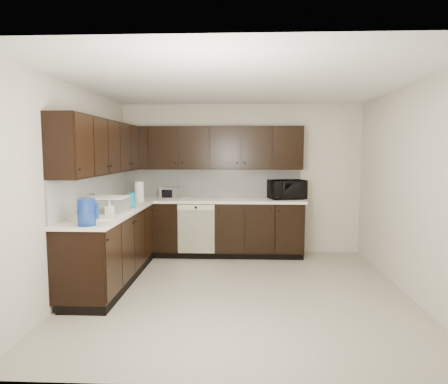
# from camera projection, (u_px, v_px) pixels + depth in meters

# --- Properties ---
(floor) EXTENTS (4.00, 4.00, 0.00)m
(floor) POSITION_uv_depth(u_px,v_px,m) (240.00, 291.00, 4.90)
(floor) COLOR #A59D89
(floor) RESTS_ON ground
(ceiling) EXTENTS (4.00, 4.00, 0.00)m
(ceiling) POSITION_uv_depth(u_px,v_px,m) (241.00, 84.00, 4.64)
(ceiling) COLOR white
(ceiling) RESTS_ON wall_back
(wall_back) EXTENTS (4.00, 0.02, 2.50)m
(wall_back) POSITION_uv_depth(u_px,v_px,m) (241.00, 179.00, 6.76)
(wall_back) COLOR beige
(wall_back) RESTS_ON floor
(wall_left) EXTENTS (0.02, 4.00, 2.50)m
(wall_left) POSITION_uv_depth(u_px,v_px,m) (77.00, 190.00, 4.86)
(wall_left) COLOR beige
(wall_left) RESTS_ON floor
(wall_right) EXTENTS (0.02, 4.00, 2.50)m
(wall_right) POSITION_uv_depth(u_px,v_px,m) (411.00, 191.00, 4.68)
(wall_right) COLOR beige
(wall_right) RESTS_ON floor
(wall_front) EXTENTS (4.00, 0.02, 2.50)m
(wall_front) POSITION_uv_depth(u_px,v_px,m) (240.00, 218.00, 2.78)
(wall_front) COLOR beige
(wall_front) RESTS_ON floor
(lower_cabinets) EXTENTS (3.00, 2.80, 0.90)m
(lower_cabinets) POSITION_uv_depth(u_px,v_px,m) (174.00, 238.00, 6.00)
(lower_cabinets) COLOR black
(lower_cabinets) RESTS_ON floor
(countertop) EXTENTS (3.03, 2.83, 0.04)m
(countertop) POSITION_uv_depth(u_px,v_px,m) (173.00, 205.00, 5.95)
(countertop) COLOR white
(countertop) RESTS_ON lower_cabinets
(backsplash) EXTENTS (3.00, 2.80, 0.48)m
(backsplash) POSITION_uv_depth(u_px,v_px,m) (162.00, 186.00, 6.14)
(backsplash) COLOR silver
(backsplash) RESTS_ON countertop
(upper_cabinets) EXTENTS (3.00, 2.80, 0.70)m
(upper_cabinets) POSITION_uv_depth(u_px,v_px,m) (167.00, 148.00, 5.96)
(upper_cabinets) COLOR black
(upper_cabinets) RESTS_ON wall_back
(dishwasher) EXTENTS (0.58, 0.04, 0.78)m
(dishwasher) POSITION_uv_depth(u_px,v_px,m) (196.00, 226.00, 6.27)
(dishwasher) COLOR beige
(dishwasher) RESTS_ON lower_cabinets
(sink) EXTENTS (0.54, 0.82, 0.42)m
(sink) POSITION_uv_depth(u_px,v_px,m) (103.00, 220.00, 4.87)
(sink) COLOR beige
(sink) RESTS_ON countertop
(microwave) EXTENTS (0.64, 0.51, 0.31)m
(microwave) POSITION_uv_depth(u_px,v_px,m) (287.00, 190.00, 6.49)
(microwave) COLOR black
(microwave) RESTS_ON countertop
(soap_bottle_a) EXTENTS (0.10, 0.10, 0.19)m
(soap_bottle_a) POSITION_uv_depth(u_px,v_px,m) (110.00, 209.00, 4.73)
(soap_bottle_a) COLOR gray
(soap_bottle_a) RESTS_ON countertop
(soap_bottle_b) EXTENTS (0.11, 0.11, 0.21)m
(soap_bottle_b) POSITION_uv_depth(u_px,v_px,m) (86.00, 207.00, 4.81)
(soap_bottle_b) COLOR gray
(soap_bottle_b) RESTS_ON countertop
(toaster_oven) EXTENTS (0.35, 0.29, 0.20)m
(toaster_oven) POSITION_uv_depth(u_px,v_px,m) (171.00, 193.00, 6.50)
(toaster_oven) COLOR #AEAEB0
(toaster_oven) RESTS_ON countertop
(storage_bin) EXTENTS (0.59, 0.49, 0.20)m
(storage_bin) POSITION_uv_depth(u_px,v_px,m) (105.00, 205.00, 5.00)
(storage_bin) COLOR silver
(storage_bin) RESTS_ON countertop
(blue_pitcher) EXTENTS (0.24, 0.24, 0.28)m
(blue_pitcher) POSITION_uv_depth(u_px,v_px,m) (87.00, 212.00, 4.16)
(blue_pitcher) COLOR #11359C
(blue_pitcher) RESTS_ON countertop
(teal_tumbler) EXTENTS (0.13, 0.13, 0.21)m
(teal_tumbler) POSITION_uv_depth(u_px,v_px,m) (132.00, 201.00, 5.42)
(teal_tumbler) COLOR #0D8299
(teal_tumbler) RESTS_ON countertop
(paper_towel_roll) EXTENTS (0.18, 0.18, 0.31)m
(paper_towel_roll) POSITION_uv_depth(u_px,v_px,m) (139.00, 191.00, 6.20)
(paper_towel_roll) COLOR silver
(paper_towel_roll) RESTS_ON countertop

